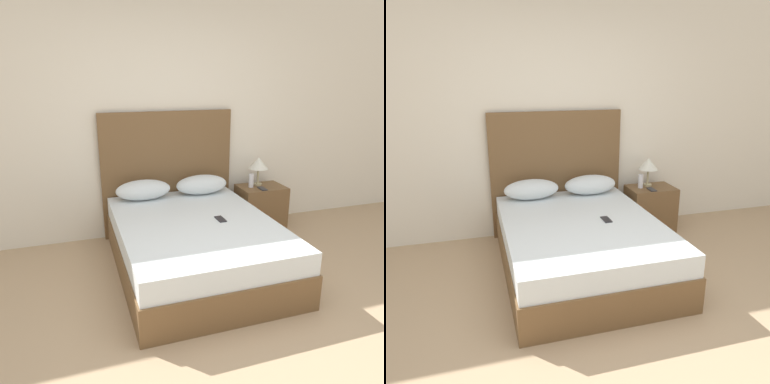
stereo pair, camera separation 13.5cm
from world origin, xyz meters
TOP-DOWN VIEW (x-y plane):
  - ground_plane at (0.00, 0.00)m, footprint 16.00×16.00m
  - wall_back at (0.00, 2.32)m, footprint 10.00×0.06m
  - bed at (0.02, 1.26)m, footprint 1.44×1.91m
  - headboard at (0.02, 2.24)m, footprint 1.52×0.05m
  - pillow_left at (-0.31, 2.03)m, footprint 0.60×0.29m
  - pillow_right at (0.36, 2.03)m, footprint 0.60×0.29m
  - phone_on_bed at (0.26, 1.21)m, footprint 0.07×0.15m
  - nightstand at (1.10, 1.97)m, footprint 0.54×0.39m
  - table_lamp at (1.08, 2.05)m, footprint 0.23×0.23m
  - phone_on_nightstand at (1.05, 1.88)m, footprint 0.08×0.15m
  - toiletry_bottle at (0.96, 1.99)m, footprint 0.06×0.06m

SIDE VIEW (x-z plane):
  - ground_plane at x=0.00m, z-range 0.00..0.00m
  - bed at x=0.02m, z-range 0.00..0.50m
  - nightstand at x=1.10m, z-range 0.00..0.54m
  - phone_on_bed at x=0.26m, z-range 0.50..0.51m
  - phone_on_nightstand at x=1.05m, z-range 0.54..0.55m
  - pillow_left at x=-0.31m, z-range 0.50..0.72m
  - pillow_right at x=0.36m, z-range 0.50..0.72m
  - toiletry_bottle at x=0.96m, z-range 0.54..0.70m
  - headboard at x=0.02m, z-range 0.00..1.42m
  - table_lamp at x=1.08m, z-range 0.63..0.96m
  - wall_back at x=0.00m, z-range 0.00..2.70m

